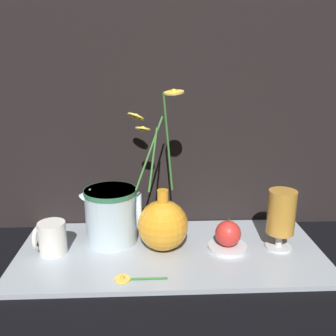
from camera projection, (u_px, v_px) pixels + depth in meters
ground_plane at (170, 254)px, 0.96m from camera, size 6.00×6.00×0.00m
shelf at (170, 252)px, 0.96m from camera, size 0.77×0.35×0.01m
backdrop_wall at (167, 33)px, 0.99m from camera, size 1.27×0.02×1.10m
vase_with_flowers at (163, 223)px, 0.95m from camera, size 0.16×0.16×0.41m
yellow_mug at (51, 238)px, 0.93m from camera, size 0.08×0.07×0.08m
ceramic_pitcher at (112, 213)px, 0.99m from camera, size 0.16×0.14×0.16m
tea_glass at (281, 214)px, 0.95m from camera, size 0.07×0.07×0.16m
saucer_plate at (228, 247)px, 0.96m from camera, size 0.10×0.10×0.01m
orange_fruit at (228, 234)px, 0.95m from camera, size 0.07×0.07×0.07m
loose_daisy at (129, 279)px, 0.83m from camera, size 0.12×0.04×0.01m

